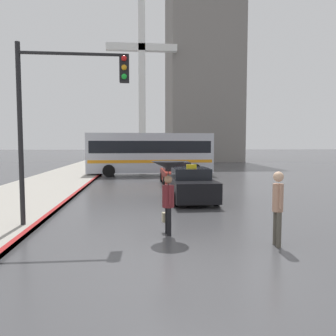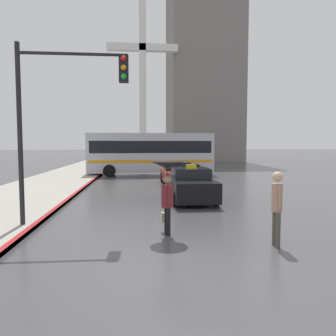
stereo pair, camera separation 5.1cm
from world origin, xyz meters
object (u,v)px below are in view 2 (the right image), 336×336
traffic_light (64,101)px  pedestrian_man (277,202)px  pedestrian_with_umbrella (167,178)px  monument_cross (143,73)px  city_bus (150,152)px  sedan_red (177,174)px  taxi (191,185)px

traffic_light → pedestrian_man: bearing=-22.2°
pedestrian_with_umbrella → monument_cross: (-0.26, 35.01, 10.36)m
traffic_light → city_bus: bearing=79.5°
sedan_red → traffic_light: traffic_light is taller
city_bus → pedestrian_man: city_bus is taller
taxi → pedestrian_man: bearing=99.0°
pedestrian_with_umbrella → traffic_light: 3.82m
city_bus → pedestrian_man: size_ratio=5.44×
sedan_red → monument_cross: size_ratio=0.21×
taxi → pedestrian_man: pedestrian_man is taller
sedan_red → city_bus: city_bus is taller
city_bus → traffic_light: 17.12m
sedan_red → traffic_light: (-4.58, -10.72, 3.14)m
taxi → city_bus: 12.42m
pedestrian_man → monument_cross: size_ratio=0.09×
pedestrian_with_umbrella → pedestrian_man: (2.59, -1.29, -0.48)m
taxi → monument_cross: monument_cross is taller
sedan_red → pedestrian_with_umbrella: 11.84m
sedan_red → taxi: bearing=89.2°
pedestrian_with_umbrella → traffic_light: bearing=62.9°
sedan_red → pedestrian_man: 13.03m
taxi → monument_cross: size_ratio=0.19×
traffic_light → sedan_red: bearing=66.9°
sedan_red → monument_cross: 25.98m
taxi → traffic_light: bearing=44.7°
pedestrian_man → monument_cross: bearing=-173.6°
pedestrian_with_umbrella → pedestrian_man: pedestrian_with_umbrella is taller
pedestrian_with_umbrella → traffic_light: (-2.97, 0.98, 2.21)m
taxi → pedestrian_with_umbrella: pedestrian_with_umbrella is taller
sedan_red → city_bus: bearing=-76.1°
pedestrian_with_umbrella → pedestrian_man: bearing=-125.3°
sedan_red → city_bus: 6.31m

